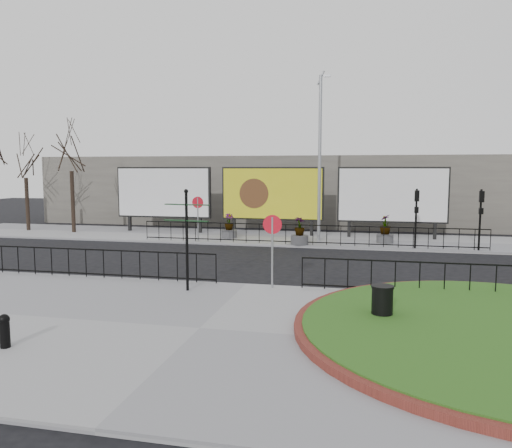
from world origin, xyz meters
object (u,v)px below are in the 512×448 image
(fingerpost_sign, at_px, (187,230))
(bollard, at_px, (5,329))
(billboard_mid, at_px, (272,194))
(lamp_post, at_px, (320,156))
(litter_bin, at_px, (382,304))
(planter_b, at_px, (300,234))
(planter_a, at_px, (229,229))
(planter_c, at_px, (385,231))

(fingerpost_sign, distance_m, bollard, 6.48)
(billboard_mid, relative_size, lamp_post, 0.67)
(lamp_post, height_order, fingerpost_sign, lamp_post)
(litter_bin, bearing_deg, lamp_post, 101.66)
(lamp_post, height_order, planter_b, lamp_post)
(lamp_post, distance_m, fingerpost_sign, 13.03)
(billboard_mid, height_order, planter_b, billboard_mid)
(billboard_mid, height_order, fingerpost_sign, billboard_mid)
(litter_bin, bearing_deg, planter_a, 119.40)
(litter_bin, xyz_separation_m, planter_a, (-8.17, 14.50, 0.04))
(litter_bin, bearing_deg, billboard_mid, 110.01)
(planter_a, distance_m, planter_c, 8.75)
(bollard, relative_size, planter_a, 0.54)
(planter_a, bearing_deg, planter_c, 0.00)
(planter_a, bearing_deg, billboard_mid, 42.27)
(planter_b, distance_m, planter_c, 4.72)
(planter_a, relative_size, planter_c, 0.92)
(lamp_post, relative_size, planter_b, 6.29)
(litter_bin, bearing_deg, planter_c, 87.70)
(billboard_mid, xyz_separation_m, planter_a, (-2.17, -1.97, -1.95))
(fingerpost_sign, xyz_separation_m, planter_a, (-2.01, 12.35, -1.48))
(lamp_post, distance_m, bollard, 19.49)
(fingerpost_sign, height_order, litter_bin, fingerpost_sign)
(lamp_post, distance_m, litter_bin, 15.39)
(planter_b, relative_size, planter_c, 0.96)
(fingerpost_sign, relative_size, planter_c, 2.17)
(billboard_mid, bearing_deg, planter_b, -59.03)
(litter_bin, height_order, planter_b, planter_b)
(fingerpost_sign, bearing_deg, planter_a, 108.73)
(fingerpost_sign, height_order, planter_c, fingerpost_sign)
(litter_bin, xyz_separation_m, planter_b, (-3.86, 12.90, 0.05))
(billboard_mid, distance_m, fingerpost_sign, 14.33)
(billboard_mid, relative_size, planter_b, 4.22)
(lamp_post, relative_size, planter_c, 6.01)
(planter_c, bearing_deg, billboard_mid, 163.32)
(lamp_post, relative_size, fingerpost_sign, 2.76)
(bollard, bearing_deg, planter_a, 89.52)
(bollard, height_order, planter_c, planter_c)
(billboard_mid, distance_m, planter_c, 7.12)
(fingerpost_sign, distance_m, planter_b, 11.09)
(lamp_post, distance_m, planter_b, 4.54)
(lamp_post, height_order, bollard, lamp_post)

